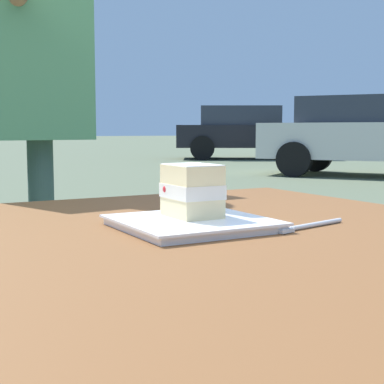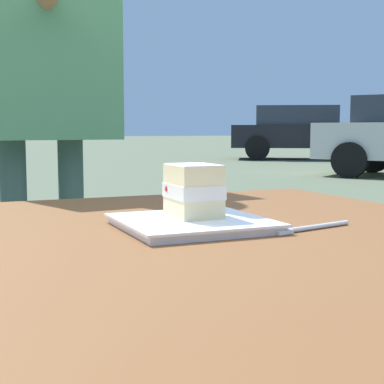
{
  "view_description": "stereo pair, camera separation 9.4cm",
  "coord_description": "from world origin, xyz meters",
  "px_view_note": "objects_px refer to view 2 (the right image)",
  "views": [
    {
      "loc": [
        -0.67,
        0.49,
        0.86
      ],
      "look_at": [
        0.14,
        0.04,
        0.76
      ],
      "focal_mm": 53.98,
      "sensor_mm": 36.0,
      "label": 1
    },
    {
      "loc": [
        -0.72,
        0.41,
        0.86
      ],
      "look_at": [
        0.14,
        0.04,
        0.76
      ],
      "focal_mm": 53.98,
      "sensor_mm": 36.0,
      "label": 2
    }
  ],
  "objects_px": {
    "diner_person": "(40,48)",
    "parked_car_far": "(301,131)",
    "dessert_plate": "(192,223)",
    "patio_table": "(256,306)",
    "cake_slice": "(193,191)",
    "dessert_fork": "(307,228)"
  },
  "relations": [
    {
      "from": "diner_person",
      "to": "parked_car_far",
      "type": "distance_m",
      "value": 15.96
    },
    {
      "from": "diner_person",
      "to": "patio_table",
      "type": "bearing_deg",
      "value": -172.37
    },
    {
      "from": "dessert_plate",
      "to": "dessert_fork",
      "type": "bearing_deg",
      "value": -120.06
    },
    {
      "from": "diner_person",
      "to": "parked_car_far",
      "type": "xyz_separation_m",
      "value": [
        12.8,
        -9.53,
        -0.27
      ]
    },
    {
      "from": "patio_table",
      "to": "parked_car_far",
      "type": "xyz_separation_m",
      "value": [
        13.84,
        -9.39,
        0.22
      ]
    },
    {
      "from": "dessert_plate",
      "to": "diner_person",
      "type": "distance_m",
      "value": 0.98
    },
    {
      "from": "dessert_fork",
      "to": "parked_car_far",
      "type": "xyz_separation_m",
      "value": [
        13.79,
        -9.27,
        0.12
      ]
    },
    {
      "from": "parked_car_far",
      "to": "patio_table",
      "type": "bearing_deg",
      "value": 145.84
    },
    {
      "from": "patio_table",
      "to": "cake_slice",
      "type": "xyz_separation_m",
      "value": [
        0.16,
        0.03,
        0.16
      ]
    },
    {
      "from": "patio_table",
      "to": "cake_slice",
      "type": "height_order",
      "value": "cake_slice"
    },
    {
      "from": "patio_table",
      "to": "dessert_plate",
      "type": "bearing_deg",
      "value": 16.0
    },
    {
      "from": "dessert_plate",
      "to": "dessert_fork",
      "type": "height_order",
      "value": "dessert_plate"
    },
    {
      "from": "patio_table",
      "to": "dessert_fork",
      "type": "height_order",
      "value": "dessert_fork"
    },
    {
      "from": "patio_table",
      "to": "dessert_plate",
      "type": "height_order",
      "value": "dessert_plate"
    },
    {
      "from": "dessert_plate",
      "to": "parked_car_far",
      "type": "bearing_deg",
      "value": -34.55
    },
    {
      "from": "dessert_plate",
      "to": "dessert_fork",
      "type": "distance_m",
      "value": 0.19
    },
    {
      "from": "cake_slice",
      "to": "dessert_fork",
      "type": "xyz_separation_m",
      "value": [
        -0.11,
        -0.15,
        -0.06
      ]
    },
    {
      "from": "patio_table",
      "to": "parked_car_far",
      "type": "bearing_deg",
      "value": -34.16
    },
    {
      "from": "dessert_plate",
      "to": "parked_car_far",
      "type": "xyz_separation_m",
      "value": [
        13.69,
        -9.43,
        0.12
      ]
    },
    {
      "from": "cake_slice",
      "to": "dessert_plate",
      "type": "bearing_deg",
      "value": 151.01
    },
    {
      "from": "diner_person",
      "to": "parked_car_far",
      "type": "bearing_deg",
      "value": -36.67
    },
    {
      "from": "dessert_fork",
      "to": "diner_person",
      "type": "xyz_separation_m",
      "value": [
        0.99,
        0.26,
        0.4
      ]
    }
  ]
}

